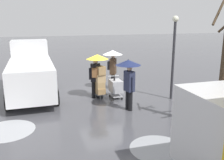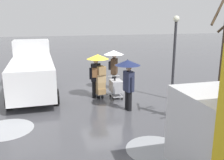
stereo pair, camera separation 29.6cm
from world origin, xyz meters
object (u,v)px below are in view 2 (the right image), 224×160
shopping_cart_vendor (116,87)px  hand_dolly_boxes (100,80)px  pedestrian_pink_side (97,66)px  pedestrian_black_side (114,60)px  cargo_van_parked_right (32,72)px  street_lamp (174,49)px  pedestrian_white_side (128,73)px  bare_tree_near (224,64)px

shopping_cart_vendor → hand_dolly_boxes: bearing=-19.0°
hand_dolly_boxes → pedestrian_pink_side: pedestrian_pink_side is taller
shopping_cart_vendor → pedestrian_pink_side: size_ratio=0.49×
shopping_cart_vendor → pedestrian_black_side: size_ratio=0.49×
shopping_cart_vendor → cargo_van_parked_right: bearing=-23.2°
cargo_van_parked_right → pedestrian_pink_side: cargo_van_parked_right is taller
street_lamp → pedestrian_pink_side: bearing=-19.3°
pedestrian_pink_side → street_lamp: 3.65m
hand_dolly_boxes → shopping_cart_vendor: bearing=161.0°
shopping_cart_vendor → pedestrian_white_side: size_ratio=0.49×
cargo_van_parked_right → shopping_cart_vendor: bearing=156.8°
pedestrian_pink_side → pedestrian_white_side: same height
hand_dolly_boxes → street_lamp: size_ratio=0.40×
street_lamp → bare_tree_near: bearing=88.8°
pedestrian_white_side → street_lamp: (-2.47, -0.75, 0.79)m
pedestrian_black_side → street_lamp: size_ratio=0.56×
cargo_van_parked_right → pedestrian_white_side: bearing=139.7°
cargo_van_parked_right → shopping_cart_vendor: 4.22m
cargo_van_parked_right → street_lamp: street_lamp is taller
shopping_cart_vendor → pedestrian_white_side: pedestrian_white_side is taller
pedestrian_black_side → street_lamp: 3.38m
cargo_van_parked_right → pedestrian_pink_side: (-2.97, 1.34, 0.39)m
shopping_cart_vendor → pedestrian_white_side: (-0.02, 1.62, 1.02)m
bare_tree_near → street_lamp: (-0.07, -3.37, 0.09)m
hand_dolly_boxes → pedestrian_white_side: size_ratio=0.73×
pedestrian_pink_side → pedestrian_white_side: bearing=114.6°
shopping_cart_vendor → hand_dolly_boxes: size_ratio=0.67×
pedestrian_pink_side → bare_tree_near: 5.65m
shopping_cart_vendor → bare_tree_near: bearing=119.8°
bare_tree_near → street_lamp: bearing=-91.2°
pedestrian_pink_side → bare_tree_near: bare_tree_near is taller
hand_dolly_boxes → street_lamp: street_lamp is taller
cargo_van_parked_right → shopping_cart_vendor: size_ratio=5.14×
bare_tree_near → pedestrian_black_side: bearing=-70.3°
pedestrian_pink_side → shopping_cart_vendor: bearing=160.3°
pedestrian_white_side → street_lamp: size_ratio=0.56×
pedestrian_pink_side → pedestrian_black_side: 1.76m
pedestrian_black_side → pedestrian_white_side: 3.24m
pedestrian_pink_side → pedestrian_black_side: bearing=-132.9°
hand_dolly_boxes → pedestrian_white_side: (-0.75, 1.87, 0.72)m
cargo_van_parked_right → bare_tree_near: (-6.26, 5.88, 1.10)m
cargo_van_parked_right → pedestrian_black_side: size_ratio=2.50×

